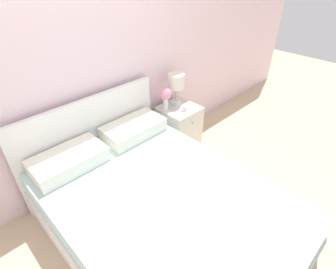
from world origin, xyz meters
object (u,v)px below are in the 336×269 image
at_px(bed, 157,209).
at_px(nightstand, 179,127).
at_px(table_lamp, 176,83).
at_px(flower_vase, 166,95).
at_px(teacup, 184,109).

bearing_deg(bed, nightstand, 35.46).
xyz_separation_m(table_lamp, flower_vase, (-0.20, -0.02, -0.08)).
height_order(flower_vase, teacup, flower_vase).
bearing_deg(flower_vase, teacup, -49.71).
bearing_deg(table_lamp, flower_vase, -173.46).
bearing_deg(nightstand, table_lamp, 65.71).
bearing_deg(nightstand, teacup, -95.20).
bearing_deg(bed, teacup, 32.22).
relative_size(nightstand, table_lamp, 1.48).
relative_size(table_lamp, teacup, 3.41).
distance_m(nightstand, flower_vase, 0.50).
height_order(bed, table_lamp, bed).
height_order(table_lamp, flower_vase, table_lamp).
height_order(table_lamp, teacup, table_lamp).
relative_size(bed, flower_vase, 7.68).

